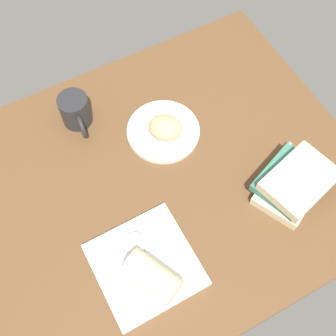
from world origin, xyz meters
TOP-DOWN VIEW (x-y plane):
  - dining_table at (0.00, 0.00)cm, footprint 110.00×90.00cm
  - round_plate at (7.26, 13.37)cm, footprint 21.46×21.46cm
  - scone_pastry at (7.32, 12.18)cm, footprint 12.70×12.75cm
  - square_plate at (-15.38, -19.62)cm, footprint 24.69×24.69cm
  - sauce_cup at (-15.35, -14.13)cm, footprint 5.45×5.45cm
  - breakfast_wrap at (-15.41, -24.02)cm, footprint 12.19×15.35cm
  - book_stack at (29.60, -19.51)cm, footprint 25.51×21.91cm
  - coffee_mug at (-13.20, 29.10)cm, footprint 8.75×14.02cm

SIDE VIEW (x-z plane):
  - dining_table at x=0.00cm, z-range 0.00..4.00cm
  - round_plate at x=7.26cm, z-range 4.00..5.40cm
  - square_plate at x=-15.38cm, z-range 4.00..5.60cm
  - sauce_cup at x=-15.35cm, z-range 5.69..7.79cm
  - book_stack at x=29.60cm, z-range 3.85..12.61cm
  - scone_pastry at x=7.32cm, z-range 5.40..11.18cm
  - breakfast_wrap at x=-15.41cm, z-range 5.60..12.56cm
  - coffee_mug at x=-13.20cm, z-range 4.11..14.10cm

